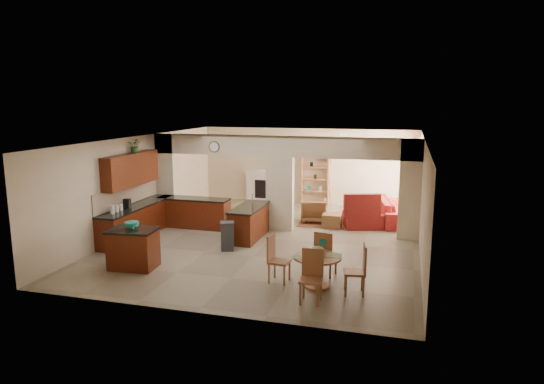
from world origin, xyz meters
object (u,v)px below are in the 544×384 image
(sofa, at_px, (395,210))
(armchair, at_px, (313,210))
(dining_table, at_px, (317,266))
(kitchen_island, at_px, (133,248))

(sofa, xyz_separation_m, armchair, (-2.52, -0.70, -0.00))
(sofa, relative_size, armchair, 3.14)
(dining_table, xyz_separation_m, armchair, (-1.12, 5.47, -0.10))
(armchair, bearing_deg, dining_table, 90.64)
(sofa, distance_m, armchair, 2.61)
(dining_table, bearing_deg, sofa, 77.24)
(kitchen_island, xyz_separation_m, armchair, (3.17, 5.41, -0.10))
(kitchen_island, distance_m, dining_table, 4.30)
(dining_table, bearing_deg, kitchen_island, 179.30)
(sofa, height_order, armchair, sofa)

